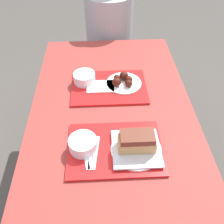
% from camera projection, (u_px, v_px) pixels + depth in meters
% --- Properties ---
extents(ground_plane, '(12.00, 12.00, 0.00)m').
position_uv_depth(ground_plane, '(113.00, 193.00, 1.71)').
color(ground_plane, '#4C4742').
extents(picnic_table, '(0.82, 1.54, 0.73)m').
position_uv_depth(picnic_table, '(113.00, 133.00, 1.27)').
color(picnic_table, maroon).
rests_on(picnic_table, ground_plane).
extents(picnic_bench_far, '(0.78, 0.28, 0.46)m').
position_uv_depth(picnic_bench_far, '(107.00, 65.00, 2.15)').
color(picnic_bench_far, maroon).
rests_on(picnic_bench_far, ground_plane).
extents(tray_near, '(0.41, 0.29, 0.01)m').
position_uv_depth(tray_near, '(115.00, 149.00, 1.07)').
color(tray_near, red).
rests_on(tray_near, picnic_table).
extents(tray_far, '(0.41, 0.29, 0.01)m').
position_uv_depth(tray_far, '(109.00, 87.00, 1.37)').
color(tray_far, red).
rests_on(tray_far, picnic_table).
extents(bowl_coleslaw_near, '(0.12, 0.12, 0.05)m').
position_uv_depth(bowl_coleslaw_near, '(83.00, 144.00, 1.04)').
color(bowl_coleslaw_near, silver).
rests_on(bowl_coleslaw_near, tray_near).
extents(brisket_sandwich_plate, '(0.22, 0.22, 0.10)m').
position_uv_depth(brisket_sandwich_plate, '(137.00, 145.00, 1.03)').
color(brisket_sandwich_plate, white).
rests_on(brisket_sandwich_plate, tray_near).
extents(plastic_fork_near, '(0.02, 0.17, 0.00)m').
position_uv_depth(plastic_fork_near, '(90.00, 153.00, 1.04)').
color(plastic_fork_near, white).
rests_on(plastic_fork_near, tray_near).
extents(plastic_knife_near, '(0.04, 0.17, 0.00)m').
position_uv_depth(plastic_knife_near, '(96.00, 152.00, 1.05)').
color(plastic_knife_near, white).
rests_on(plastic_knife_near, tray_near).
extents(plastic_spoon_near, '(0.04, 0.17, 0.00)m').
position_uv_depth(plastic_spoon_near, '(85.00, 153.00, 1.04)').
color(plastic_spoon_near, white).
rests_on(plastic_spoon_near, tray_near).
extents(bowl_coleslaw_far, '(0.12, 0.12, 0.05)m').
position_uv_depth(bowl_coleslaw_far, '(84.00, 77.00, 1.37)').
color(bowl_coleslaw_far, silver).
rests_on(bowl_coleslaw_far, tray_far).
extents(wings_plate_far, '(0.19, 0.19, 0.06)m').
position_uv_depth(wings_plate_far, '(123.00, 81.00, 1.37)').
color(wings_plate_far, white).
rests_on(wings_plate_far, tray_far).
extents(napkin_far, '(0.15, 0.10, 0.01)m').
position_uv_depth(napkin_far, '(100.00, 86.00, 1.36)').
color(napkin_far, white).
rests_on(napkin_far, tray_far).
extents(person_seated_across, '(0.36, 0.36, 0.72)m').
position_uv_depth(person_seated_across, '(109.00, 23.00, 1.89)').
color(person_seated_across, '#9E9EA3').
rests_on(person_seated_across, picnic_bench_far).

